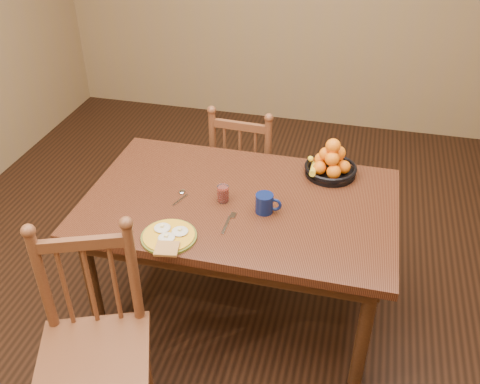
% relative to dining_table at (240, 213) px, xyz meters
% --- Properties ---
extents(room, '(4.52, 5.02, 2.72)m').
position_rel_dining_table_xyz_m(room, '(0.00, 0.00, 0.68)').
color(room, black).
rests_on(room, ground).
extents(dining_table, '(1.60, 1.00, 0.75)m').
position_rel_dining_table_xyz_m(dining_table, '(0.00, 0.00, 0.00)').
color(dining_table, black).
rests_on(dining_table, ground).
extents(chair_far, '(0.45, 0.43, 0.95)m').
position_rel_dining_table_xyz_m(chair_far, '(-0.14, 0.72, -0.20)').
color(chair_far, '#552C19').
rests_on(chair_far, ground).
extents(chair_near, '(0.60, 0.58, 1.03)m').
position_rel_dining_table_xyz_m(chair_near, '(-0.43, -0.87, -0.17)').
color(chair_near, '#552C19').
rests_on(chair_near, ground).
extents(breakfast_plate, '(0.26, 0.30, 0.04)m').
position_rel_dining_table_xyz_m(breakfast_plate, '(-0.25, -0.39, 0.10)').
color(breakfast_plate, '#59601E').
rests_on(breakfast_plate, dining_table).
extents(fork, '(0.03, 0.18, 0.00)m').
position_rel_dining_table_xyz_m(fork, '(-0.01, -0.20, 0.09)').
color(fork, silver).
rests_on(fork, dining_table).
extents(spoon, '(0.06, 0.16, 0.01)m').
position_rel_dining_table_xyz_m(spoon, '(-0.31, -0.03, 0.09)').
color(spoon, silver).
rests_on(spoon, dining_table).
extents(coffee_mug, '(0.13, 0.09, 0.10)m').
position_rel_dining_table_xyz_m(coffee_mug, '(0.15, -0.07, 0.14)').
color(coffee_mug, '#0B153E').
rests_on(coffee_mug, dining_table).
extents(juice_glass, '(0.06, 0.06, 0.09)m').
position_rel_dining_table_xyz_m(juice_glass, '(-0.08, -0.03, 0.13)').
color(juice_glass, silver).
rests_on(juice_glass, dining_table).
extents(fruit_bowl, '(0.29, 0.29, 0.22)m').
position_rel_dining_table_xyz_m(fruit_bowl, '(0.42, 0.36, 0.15)').
color(fruit_bowl, black).
rests_on(fruit_bowl, dining_table).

